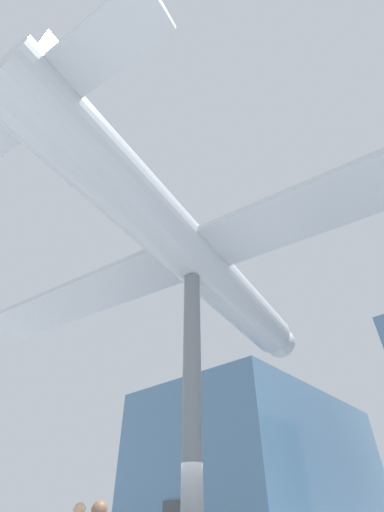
{
  "coord_description": "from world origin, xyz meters",
  "views": [
    {
      "loc": [
        6.11,
        -6.73,
        1.4
      ],
      "look_at": [
        0.0,
        0.0,
        8.54
      ],
      "focal_mm": 24.0,
      "sensor_mm": 36.0,
      "label": 1
    }
  ],
  "objects": [
    {
      "name": "glass_pavilion_left",
      "position": [
        -8.17,
        15.92,
        4.13
      ],
      "size": [
        10.24,
        16.09,
        8.84
      ],
      "color": "slate",
      "rests_on": "ground_plane"
    },
    {
      "name": "support_pylon_central",
      "position": [
        0.0,
        0.0,
        3.83
      ],
      "size": [
        0.5,
        0.5,
        7.66
      ],
      "color": "slate",
      "rests_on": "ground_plane"
    },
    {
      "name": "suspended_airplane",
      "position": [
        -0.03,
        0.17,
        8.55
      ],
      "size": [
        20.76,
        15.92,
        3.45
      ],
      "rotation": [
        0.0,
        0.0,
        0.18
      ],
      "color": "#B2B7BC",
      "rests_on": "support_pylon_central"
    }
  ]
}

